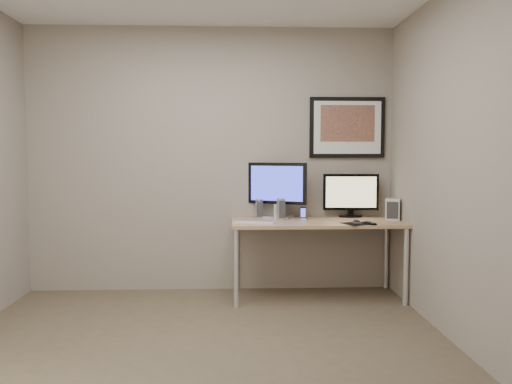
% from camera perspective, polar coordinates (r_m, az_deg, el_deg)
% --- Properties ---
extents(floor, '(3.60, 3.60, 0.00)m').
position_cam_1_polar(floor, '(3.94, -5.62, -16.26)').
color(floor, brown).
rests_on(floor, ground).
extents(room, '(3.60, 3.60, 3.60)m').
position_cam_1_polar(room, '(4.15, -5.44, 7.90)').
color(room, white).
rests_on(room, ground).
extents(desk, '(1.60, 0.70, 0.73)m').
position_cam_1_polar(desk, '(5.14, 6.39, -3.76)').
color(desk, '#977249').
rests_on(desk, floor).
extents(framed_art, '(0.75, 0.04, 0.60)m').
position_cam_1_polar(framed_art, '(5.49, 9.58, 6.72)').
color(framed_art, black).
rests_on(framed_art, room).
extents(monitor_large, '(0.56, 0.29, 0.54)m').
position_cam_1_polar(monitor_large, '(5.30, 2.24, 0.49)').
color(monitor_large, silver).
rests_on(monitor_large, desk).
extents(monitor_tv, '(0.55, 0.14, 0.43)m').
position_cam_1_polar(monitor_tv, '(5.45, 9.95, -0.22)').
color(monitor_tv, black).
rests_on(monitor_tv, desk).
extents(speaker_left, '(0.08, 0.08, 0.19)m').
position_cam_1_polar(speaker_left, '(5.31, 0.35, -1.76)').
color(speaker_left, silver).
rests_on(speaker_left, desk).
extents(speaker_right, '(0.09, 0.09, 0.20)m').
position_cam_1_polar(speaker_right, '(5.20, 2.65, -1.80)').
color(speaker_right, silver).
rests_on(speaker_right, desk).
extents(phone_dock, '(0.06, 0.06, 0.13)m').
position_cam_1_polar(phone_dock, '(5.19, 4.97, -2.25)').
color(phone_dock, black).
rests_on(phone_dock, desk).
extents(keyboard, '(0.40, 0.21, 0.01)m').
position_cam_1_polar(keyboard, '(4.92, -0.22, -3.25)').
color(keyboard, silver).
rests_on(keyboard, desk).
extents(mousepad, '(0.31, 0.30, 0.00)m').
position_cam_1_polar(mousepad, '(4.98, 10.73, -3.29)').
color(mousepad, black).
rests_on(mousepad, desk).
extents(mouse, '(0.08, 0.11, 0.03)m').
position_cam_1_polar(mouse, '(4.98, 10.55, -3.06)').
color(mouse, black).
rests_on(mouse, mousepad).
extents(remote, '(0.06, 0.18, 0.02)m').
position_cam_1_polar(remote, '(4.98, 11.97, -3.19)').
color(remote, black).
rests_on(remote, desk).
extents(fan_unit, '(0.16, 0.13, 0.20)m').
position_cam_1_polar(fan_unit, '(5.29, 14.18, -1.82)').
color(fan_unit, silver).
rests_on(fan_unit, desk).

